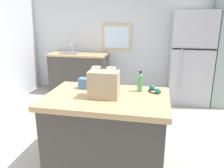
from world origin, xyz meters
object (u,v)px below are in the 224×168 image
refrigerator (191,58)px  ear_defenders (155,90)px  shopping_bag (104,84)px  kitchen_island (107,132)px  bottle (140,82)px  small_box (86,83)px

refrigerator → ear_defenders: (-0.66, -2.22, -0.01)m
refrigerator → ear_defenders: refrigerator is taller
shopping_bag → ear_defenders: 0.63m
kitchen_island → ear_defenders: (0.52, 0.25, 0.46)m
kitchen_island → bottle: bottle is taller
refrigerator → ear_defenders: 2.31m
refrigerator → shopping_bag: size_ratio=5.45×
kitchen_island → small_box: small_box is taller
shopping_bag → bottle: 0.46m
kitchen_island → ear_defenders: bearing=26.0°
refrigerator → small_box: refrigerator is taller
bottle → small_box: bearing=-178.4°
kitchen_island → shopping_bag: size_ratio=4.03×
kitchen_island → shopping_bag: (-0.02, -0.05, 0.59)m
shopping_bag → small_box: shopping_bag is taller
kitchen_island → bottle: bearing=34.4°
shopping_bag → refrigerator: bearing=64.5°
small_box → shopping_bag: bearing=-42.7°
bottle → refrigerator: bearing=69.5°
kitchen_island → ear_defenders: size_ratio=6.63×
kitchen_island → small_box: bearing=144.7°
kitchen_island → refrigerator: bearing=64.4°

